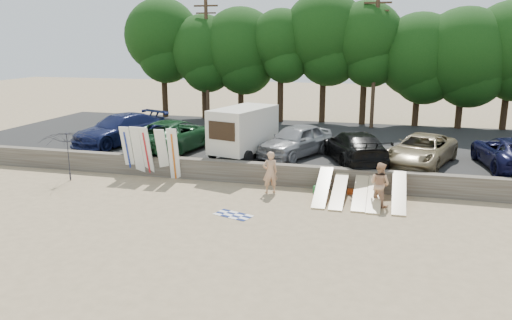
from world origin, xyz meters
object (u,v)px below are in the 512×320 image
Objects in this scene: car_3 at (354,147)px; beachgoer_b at (380,184)px; car_1 at (175,135)px; car_5 at (510,153)px; car_2 at (296,140)px; box_trailer at (243,129)px; car_0 at (120,129)px; cooler at (318,190)px; car_4 at (421,150)px; beachgoer_a at (270,172)px; beach_umbrella at (70,156)px.

car_3 reaches higher than beachgoer_b.
car_1 reaches higher than car_5.
car_2 is 6.69m from beachgoer_b.
car_1 reaches higher than car_3.
box_trailer is 7.93m from car_0.
car_5 is 14.14× the size of cooler.
car_2 reaches higher than cooler.
car_4 is at bearing -171.58° from car_1.
car_3 reaches higher than beachgoer_a.
car_1 is 1.27× the size of car_2.
car_1 is 12.92m from car_4.
car_3 is 4.68m from beachgoer_b.
beach_umbrella is (-14.49, 0.02, 0.32)m from beachgoer_b.
cooler is at bearing -20.85° from box_trailer.
beachgoer_b is 2.94m from cooler.
car_5 is (12.87, 0.83, -0.68)m from box_trailer.
car_2 reaches higher than beachgoer_b.
car_5 is 7.76m from beachgoer_b.
cooler is 0.14× the size of beach_umbrella.
car_3 is 1.98× the size of beach_umbrella.
car_4 reaches higher than cooler.
beachgoer_b reaches higher than cooler.
car_2 is 2.69× the size of beachgoer_b.
car_5 is at bearing 163.76° from car_3.
car_1 is 1.17× the size of car_4.
car_4 is 16.98m from beach_umbrella.
car_2 is at bearing -6.27° from car_5.
car_0 is 1.13× the size of car_4.
beachgoer_b is (14.87, -5.42, -0.66)m from car_0.
beachgoer_b is at bearing 34.32° from car_5.
car_2 reaches higher than car_5.
car_4 is 7.79m from beachgoer_a.
car_3 is at bearing 16.98° from box_trailer.
box_trailer is at bearing -157.81° from car_4.
beach_umbrella is at bearing 32.72° from beachgoer_b.
box_trailer is 5.72m from car_3.
car_5 is (10.24, 0.11, -0.09)m from car_2.
box_trailer reaches higher than cooler.
cooler is at bearing 18.66° from car_5.
beachgoer_a is (6.36, -4.08, -0.62)m from car_1.
box_trailer is 8.91m from car_4.
beachgoer_a is at bearing -128.31° from car_4.
beachgoer_b is (7.04, -4.27, -1.22)m from box_trailer.
box_trailer is 4.11m from car_1.
car_3 is at bearing -40.16° from beachgoer_b.
car_4 is at bearing -175.94° from beachgoer_a.
beach_umbrella is (-13.13, -4.42, -0.26)m from car_3.
box_trailer is 0.81× the size of car_3.
car_0 is at bearing -178.14° from cooler.
car_2 is 0.93× the size of car_4.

